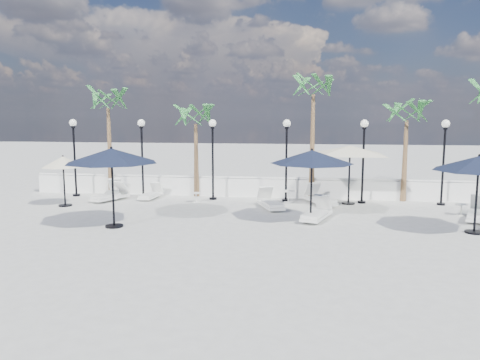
# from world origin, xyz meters

# --- Properties ---
(ground) EXTENTS (100.00, 100.00, 0.00)m
(ground) POSITION_xyz_m (0.00, 0.00, 0.00)
(ground) COLOR #A3A29D
(ground) RESTS_ON ground
(balustrade) EXTENTS (26.00, 0.30, 1.01)m
(balustrade) POSITION_xyz_m (0.00, 7.50, 0.47)
(balustrade) COLOR silver
(balustrade) RESTS_ON ground
(lamppost_0) EXTENTS (0.36, 0.36, 3.84)m
(lamppost_0) POSITION_xyz_m (-10.50, 6.50, 2.49)
(lamppost_0) COLOR black
(lamppost_0) RESTS_ON ground
(lamppost_1) EXTENTS (0.36, 0.36, 3.84)m
(lamppost_1) POSITION_xyz_m (-7.00, 6.50, 2.49)
(lamppost_1) COLOR black
(lamppost_1) RESTS_ON ground
(lamppost_2) EXTENTS (0.36, 0.36, 3.84)m
(lamppost_2) POSITION_xyz_m (-3.50, 6.50, 2.49)
(lamppost_2) COLOR black
(lamppost_2) RESTS_ON ground
(lamppost_3) EXTENTS (0.36, 0.36, 3.84)m
(lamppost_3) POSITION_xyz_m (0.00, 6.50, 2.49)
(lamppost_3) COLOR black
(lamppost_3) RESTS_ON ground
(lamppost_4) EXTENTS (0.36, 0.36, 3.84)m
(lamppost_4) POSITION_xyz_m (3.50, 6.50, 2.49)
(lamppost_4) COLOR black
(lamppost_4) RESTS_ON ground
(lamppost_5) EXTENTS (0.36, 0.36, 3.84)m
(lamppost_5) POSITION_xyz_m (7.00, 6.50, 2.49)
(lamppost_5) COLOR black
(lamppost_5) RESTS_ON ground
(palm_0) EXTENTS (2.60, 2.60, 5.50)m
(palm_0) POSITION_xyz_m (-9.00, 7.30, 4.53)
(palm_0) COLOR brown
(palm_0) RESTS_ON ground
(palm_1) EXTENTS (2.60, 2.60, 4.70)m
(palm_1) POSITION_xyz_m (-4.50, 7.30, 3.75)
(palm_1) COLOR brown
(palm_1) RESTS_ON ground
(palm_2) EXTENTS (2.60, 2.60, 6.10)m
(palm_2) POSITION_xyz_m (1.20, 7.30, 5.12)
(palm_2) COLOR brown
(palm_2) RESTS_ON ground
(palm_3) EXTENTS (2.60, 2.60, 4.90)m
(palm_3) POSITION_xyz_m (5.50, 7.30, 3.95)
(palm_3) COLOR brown
(palm_3) RESTS_ON ground
(lounger_0) EXTENTS (1.40, 2.10, 0.76)m
(lounger_0) POSITION_xyz_m (-8.26, 5.46, 0.25)
(lounger_0) COLOR white
(lounger_0) RESTS_ON ground
(lounger_1) EXTENTS (0.75, 1.82, 0.66)m
(lounger_1) POSITION_xyz_m (-6.52, 6.22, 0.22)
(lounger_1) COLOR white
(lounger_1) RESTS_ON ground
(lounger_2) EXTENTS (1.14, 2.17, 0.78)m
(lounger_2) POSITION_xyz_m (-8.45, 6.22, 0.26)
(lounger_2) COLOR white
(lounger_2) RESTS_ON ground
(lounger_3) EXTENTS (1.32, 2.22, 0.79)m
(lounger_3) POSITION_xyz_m (1.35, 2.65, 0.27)
(lounger_3) COLOR white
(lounger_3) RESTS_ON ground
(lounger_4) EXTENTS (1.39, 2.20, 0.79)m
(lounger_4) POSITION_xyz_m (-0.60, 4.63, 0.26)
(lounger_4) COLOR white
(lounger_4) RESTS_ON ground
(lounger_6) EXTENTS (1.53, 2.26, 0.81)m
(lounger_6) POSITION_xyz_m (1.57, 5.88, 0.27)
(lounger_6) COLOR white
(lounger_6) RESTS_ON ground
(lounger_8) EXTENTS (1.45, 2.27, 0.81)m
(lounger_8) POSITION_xyz_m (7.53, 3.46, 0.27)
(lounger_8) COLOR white
(lounger_8) RESTS_ON ground
(side_table_0) EXTENTS (0.47, 0.47, 0.46)m
(side_table_0) POSITION_xyz_m (-4.13, 5.61, 0.28)
(side_table_0) COLOR white
(side_table_0) RESTS_ON ground
(side_table_1) EXTENTS (0.57, 0.57, 0.55)m
(side_table_1) POSITION_xyz_m (0.14, 6.20, 0.33)
(side_table_1) COLOR white
(side_table_1) RESTS_ON ground
(side_table_2) EXTENTS (0.47, 0.47, 0.46)m
(side_table_2) POSITION_xyz_m (7.19, 4.32, 0.28)
(side_table_2) COLOR white
(side_table_2) RESTS_ON ground
(parasol_navy_left) EXTENTS (3.33, 3.33, 2.94)m
(parasol_navy_left) POSITION_xyz_m (-6.00, 0.51, 2.59)
(parasol_navy_left) COLOR black
(parasol_navy_left) RESTS_ON ground
(parasol_navy_mid) EXTENTS (3.14, 3.14, 2.81)m
(parasol_navy_mid) POSITION_xyz_m (1.11, 2.33, 2.47)
(parasol_navy_mid) COLOR black
(parasol_navy_mid) RESTS_ON ground
(parasol_navy_right) EXTENTS (3.06, 3.06, 2.74)m
(parasol_navy_right) POSITION_xyz_m (6.69, 1.35, 2.41)
(parasol_navy_right) COLOR black
(parasol_navy_right) RESTS_ON ground
(parasol_cream_sq_a) EXTENTS (5.85, 5.85, 2.87)m
(parasol_cream_sq_a) POSITION_xyz_m (2.87, 6.20, 2.66)
(parasol_cream_sq_a) COLOR black
(parasol_cream_sq_a) RESTS_ON ground
(parasol_cream_small) EXTENTS (1.87, 1.87, 2.29)m
(parasol_cream_small) POSITION_xyz_m (-9.74, 3.97, 1.96)
(parasol_cream_small) COLOR black
(parasol_cream_small) RESTS_ON ground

